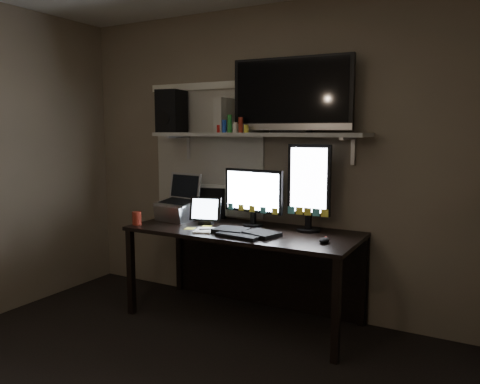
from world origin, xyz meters
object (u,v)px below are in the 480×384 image
Objects in this scene: monitor_portrait at (309,187)px; keyboard at (246,232)px; cup at (137,218)px; game_console at (225,115)px; speaker at (172,111)px; monitor_landscape at (253,197)px; tv at (292,95)px; mouse at (324,240)px; tablet at (206,211)px; desk at (250,248)px; laptop at (177,198)px.

monitor_portrait reaches higher than keyboard.
keyboard is at bearing 7.16° from cup.
game_console is at bearing 178.73° from monitor_portrait.
cup is 0.98m from speaker.
tv is (0.30, 0.06, 0.80)m from monitor_landscape.
tablet reaches higher than mouse.
desk is 1.25m from tv.
keyboard is 1.10m from tv.
monitor_landscape is 0.41m from tablet.
mouse is 1.36m from game_console.
game_console is (-0.76, 0.03, 0.55)m from monitor_portrait.
cup is at bearing -156.11° from desk.
speaker is at bearing -173.39° from game_console.
game_console is (0.07, 0.19, 0.78)m from tablet.
game_console is (-0.59, 0.00, -0.14)m from tv.
mouse is at bearing 0.31° from laptop.
laptop is 1.30m from tv.
speaker is at bearing 176.30° from desk.
monitor_portrait is 0.72× the size of tv.
monitor_landscape is 0.47m from monitor_portrait.
cup is (-0.85, -0.38, 0.23)m from desk.
game_console is at bearing 161.09° from desk.
monitor_landscape reaches higher than keyboard.
tablet is 0.28× the size of tv.
keyboard is 4.70× the size of cup.
laptop reaches higher than keyboard.
game_console is (-0.99, 0.34, 0.87)m from mouse.
cup is at bearing -160.35° from tv.
monitor_portrait is at bearing 10.21° from monitor_landscape.
cup is (-0.49, -0.29, -0.06)m from tablet.
monitor_portrait is at bearing -12.23° from tv.
tv is at bearing 16.83° from laptop.
monitor_portrait is 1.74× the size of laptop.
laptop is at bearing -156.49° from game_console.
keyboard is 0.60m from mouse.
game_console reaches higher than desk.
mouse is 0.26× the size of laptop.
monitor_landscape is at bearing 159.87° from mouse.
laptop is at bearing -173.64° from tv.
mouse is at bearing -18.69° from desk.
laptop is at bearing 172.46° from keyboard.
tablet reaches higher than desk.
tablet is 0.67× the size of laptop.
mouse is (0.70, -0.24, 0.19)m from desk.
laptop is at bearing -164.90° from monitor_landscape.
monitor_portrait is 0.71m from tv.
speaker is at bearing 179.68° from tv.
laptop reaches higher than mouse.
tv is at bearing 1.15° from game_console.
tv is 1.11m from speaker.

